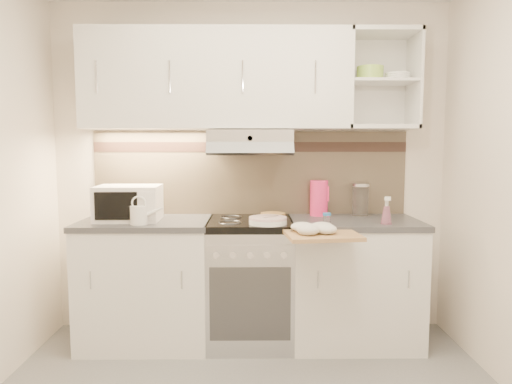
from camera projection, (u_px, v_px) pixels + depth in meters
room_shell at (250, 109)px, 2.47m from camera, size 3.04×2.84×2.52m
base_cabinet_left at (147, 284)px, 3.31m from camera, size 0.90×0.60×0.86m
worktop_left at (146, 223)px, 3.26m from camera, size 0.92×0.62×0.04m
base_cabinet_right at (353, 283)px, 3.32m from camera, size 0.90×0.60×0.86m
worktop_right at (354, 222)px, 3.28m from camera, size 0.92×0.62×0.04m
electric_range at (250, 281)px, 3.31m from camera, size 0.60×0.60×0.90m
microwave at (129, 203)px, 3.23m from camera, size 0.45×0.34×0.25m
watering_can at (140, 214)px, 3.07m from camera, size 0.23×0.12×0.20m
plate_stack at (268, 220)px, 3.09m from camera, size 0.26×0.26×0.05m
bread_loaf at (273, 216)px, 3.30m from camera, size 0.18×0.18×0.05m
pink_pitcher at (319, 198)px, 3.46m from camera, size 0.15×0.13×0.27m
glass_jar at (360, 199)px, 3.46m from camera, size 0.13×0.13×0.25m
spice_jar at (327, 219)px, 3.05m from camera, size 0.06×0.06×0.08m
spray_bottle at (386, 213)px, 3.09m from camera, size 0.08×0.08×0.20m
cutting_board at (321, 234)px, 2.87m from camera, size 0.49×0.45×0.02m
dish_towel at (314, 227)px, 2.85m from camera, size 0.31×0.28×0.07m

